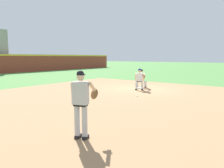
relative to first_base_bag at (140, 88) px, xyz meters
The scene contains 7 objects.
ground_plane 0.04m from the first_base_bag, ahead, with size 160.00×160.00×0.00m, color #518942.
infield_dirt_patch 4.89m from the first_base_bag, 159.90° to the right, with size 18.00×18.00×0.01m, color #A87F56.
first_base_bag is the anchor object (origin of this frame).
baseball 3.10m from the first_base_bag, 153.34° to the right, with size 0.07×0.07×0.07m, color white.
pitcher 9.80m from the first_base_bag, 159.81° to the right, with size 0.81×0.60×1.86m.
first_baseman 0.94m from the first_base_bag, 20.31° to the left, with size 0.85×0.95×1.34m.
baserunner 0.99m from the first_base_bag, 155.04° to the right, with size 0.60×0.67×1.46m.
Camera 1 is at (-13.26, -7.44, 2.21)m, focal length 35.00 mm.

